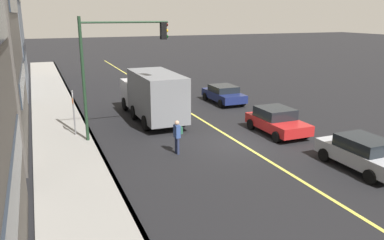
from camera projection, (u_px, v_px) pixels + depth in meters
ground at (238, 142)px, 20.20m from camera, size 200.00×200.00×0.00m
sidewalk_slab at (71, 164)px, 17.08m from camera, size 80.00×3.10×0.15m
curb_edge at (104, 159)px, 17.62m from camera, size 80.00×0.16×0.15m
lane_stripe_center at (238, 142)px, 20.20m from camera, size 80.00×0.16×0.01m
car_red at (277, 121)px, 21.56m from camera, size 3.94×2.08×1.43m
car_silver at (362, 153)px, 16.52m from camera, size 4.02×1.89×1.44m
car_navy at (224, 94)px, 29.00m from camera, size 4.12×2.02×1.33m
truck_gray at (153, 95)px, 24.11m from camera, size 7.71×2.50×3.10m
pedestrian_with_backpack at (177, 134)px, 18.32m from camera, size 0.40×0.38×1.65m
traffic_light_mast at (115, 57)px, 19.56m from camera, size 0.28×4.60×6.41m
street_sign_post at (74, 110)px, 20.59m from camera, size 0.60×0.08×2.61m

